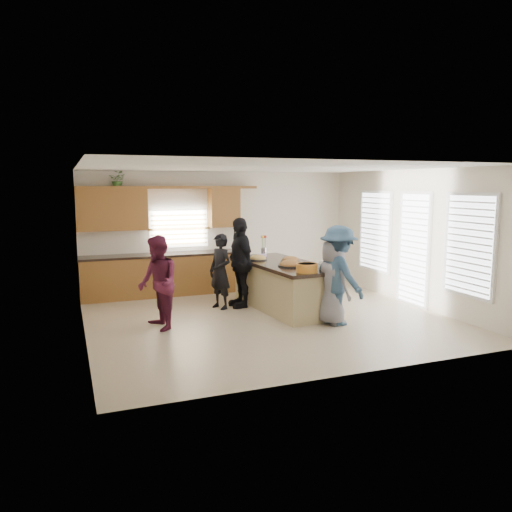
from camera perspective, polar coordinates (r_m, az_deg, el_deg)
name	(u,v)px	position (r m, az deg, el deg)	size (l,w,h in m)	color
floor	(267,318)	(9.46, 1.30, -7.12)	(6.50, 6.50, 0.00)	tan
room_shell	(268,217)	(9.14, 1.34, 4.45)	(6.52, 6.02, 2.81)	silver
back_cabinetry	(162,255)	(11.46, -10.75, 0.09)	(4.08, 0.66, 2.46)	olive
right_wall_glazing	(415,241)	(10.73, 17.73, 1.62)	(0.06, 4.00, 2.25)	white
island	(283,287)	(10.05, 3.14, -3.56)	(1.38, 2.79, 0.95)	tan
platter_front	(290,265)	(9.53, 3.94, -1.01)	(0.47, 0.47, 0.19)	black
platter_mid	(290,260)	(10.13, 3.96, -0.46)	(0.38, 0.38, 0.15)	black
platter_back	(258,259)	(10.30, 0.22, -0.30)	(0.39, 0.39, 0.16)	black
salad_bowl	(307,267)	(8.89, 5.83, -1.30)	(0.38, 0.38, 0.16)	orange
clear_cup	(320,264)	(9.45, 7.37, -0.95)	(0.08, 0.08, 0.11)	white
plate_stack	(262,256)	(10.75, 0.67, 0.06)	(0.21, 0.21, 0.05)	#B48FD1
flower_vase	(264,245)	(10.99, 0.90, 1.28)	(0.14, 0.14, 0.44)	silver
potted_plant	(118,180)	(11.31, -15.50, 8.38)	(0.35, 0.30, 0.39)	#42712D
woman_left_back	(220,271)	(10.07, -4.10, -1.77)	(0.55, 0.36, 1.52)	black
woman_left_mid	(158,283)	(8.73, -11.13, -3.04)	(0.80, 0.62, 1.64)	#5F1C37
woman_left_front	(240,262)	(10.18, -1.84, -0.73)	(1.08, 0.45, 1.84)	black
woman_right_back	(338,275)	(9.00, 9.39, -2.20)	(1.15, 0.66, 1.78)	#314E6B
woman_right_front	(332,282)	(9.02, 8.72, -2.98)	(0.75, 0.49, 1.53)	gray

